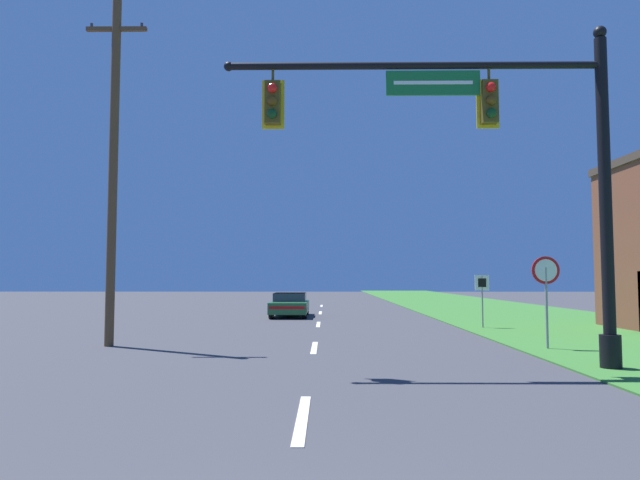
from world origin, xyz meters
name	(u,v)px	position (x,y,z in m)	size (l,w,h in m)	color
grass_verge_right	(508,313)	(10.50, 30.00, 0.02)	(10.00, 110.00, 0.04)	#38752D
road_center_line	(318,324)	(0.00, 22.00, 0.01)	(0.16, 34.80, 0.01)	silver
signal_mast	(510,160)	(4.35, 10.26, 4.52)	(8.56, 0.47, 7.48)	black
car_ahead	(290,305)	(-1.52, 27.02, 0.60)	(1.82, 4.53, 1.19)	black
stop_sign	(546,281)	(6.36, 13.63, 1.86)	(0.76, 0.07, 2.50)	gray
route_sign_post	(482,289)	(6.40, 20.21, 1.53)	(0.55, 0.06, 2.03)	gray
utility_pole_near	(113,164)	(-5.91, 14.35, 5.29)	(1.80, 0.26, 10.25)	brown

